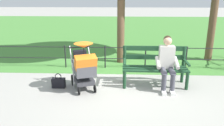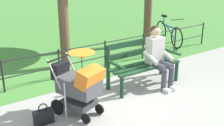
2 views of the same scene
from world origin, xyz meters
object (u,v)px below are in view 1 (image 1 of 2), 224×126
park_bench (155,64)px  person_on_bench (167,61)px  handbag (59,83)px  stroller (84,66)px

park_bench → person_on_bench: person_on_bench is taller
handbag → person_on_bench: bearing=-177.7°
stroller → handbag: 0.80m
park_bench → handbag: park_bench is taller
park_bench → stroller: (1.72, 0.40, 0.07)m
park_bench → stroller: stroller is taller
park_bench → handbag: bearing=7.8°
handbag → stroller: bearing=173.8°
person_on_bench → handbag: (2.63, 0.10, -0.55)m
park_bench → stroller: size_ratio=1.40×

